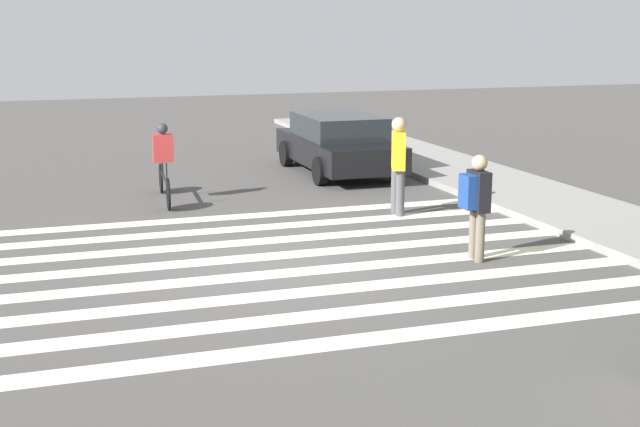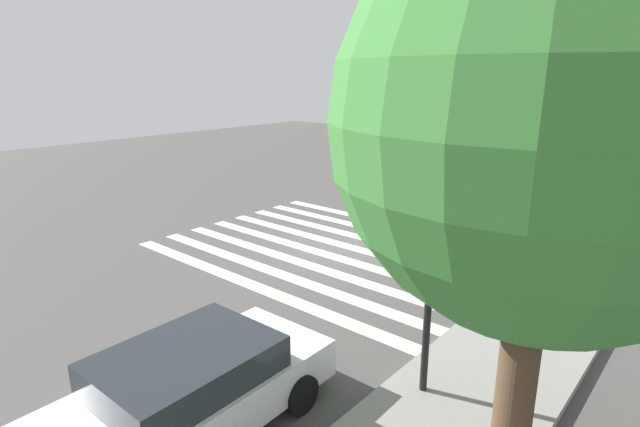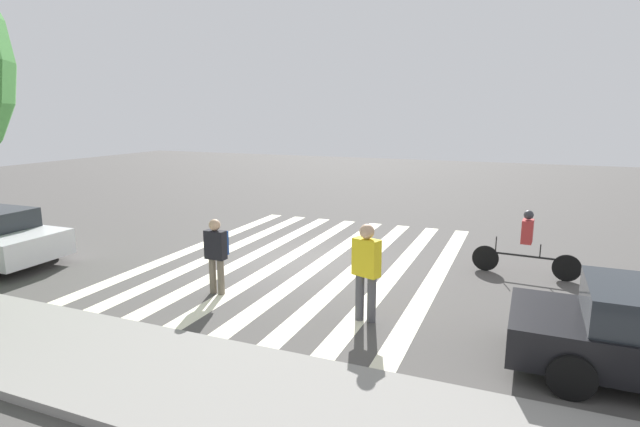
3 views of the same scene
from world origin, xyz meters
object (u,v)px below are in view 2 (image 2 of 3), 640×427
at_px(cyclist_near_curb, 404,188).
at_px(pedestrian_adult_blue_shirt, 407,247).
at_px(street_tree, 548,122).
at_px(car_parked_silver_sedan, 188,391).
at_px(pedestrian_adult_yellow_jacket, 471,217).
at_px(traffic_light, 428,194).
at_px(car_parked_dark_suv, 540,201).

bearing_deg(cyclist_near_curb, pedestrian_adult_blue_shirt, 36.05).
distance_m(street_tree, car_parked_silver_sedan, 6.05).
xyz_separation_m(street_tree, pedestrian_adult_blue_shirt, (-4.16, -4.21, -3.66)).
bearing_deg(pedestrian_adult_blue_shirt, pedestrian_adult_yellow_jacket, 178.18).
bearing_deg(street_tree, cyclist_near_curb, -141.97).
relative_size(traffic_light, pedestrian_adult_yellow_jacket, 2.67).
xyz_separation_m(pedestrian_adult_blue_shirt, pedestrian_adult_yellow_jacket, (-3.36, 0.18, 0.09)).
height_order(pedestrian_adult_blue_shirt, car_parked_silver_sedan, pedestrian_adult_blue_shirt).
relative_size(cyclist_near_curb, car_parked_dark_suv, 0.54).
bearing_deg(car_parked_dark_suv, pedestrian_adult_blue_shirt, -4.34).
relative_size(traffic_light, car_parked_dark_suv, 1.10).
relative_size(street_tree, pedestrian_adult_blue_shirt, 4.46).
bearing_deg(traffic_light, car_parked_dark_suv, -171.16).
relative_size(street_tree, car_parked_silver_sedan, 1.60).
bearing_deg(car_parked_silver_sedan, pedestrian_adult_yellow_jacket, -179.22).
bearing_deg(street_tree, traffic_light, -99.05).
distance_m(pedestrian_adult_yellow_jacket, car_parked_silver_sedan, 10.27).
distance_m(street_tree, pedestrian_adult_blue_shirt, 6.96).
relative_size(pedestrian_adult_blue_shirt, cyclist_near_curb, 0.67).
bearing_deg(pedestrian_adult_blue_shirt, traffic_light, 34.57).
bearing_deg(car_parked_dark_suv, traffic_light, 9.41).
relative_size(traffic_light, pedestrian_adult_blue_shirt, 3.02).
bearing_deg(pedestrian_adult_blue_shirt, car_parked_dark_suv, 176.38).
distance_m(traffic_light, cyclist_near_curb, 12.07).
xyz_separation_m(pedestrian_adult_yellow_jacket, car_parked_silver_sedan, (10.26, 0.31, -0.32)).
height_order(cyclist_near_curb, car_parked_dark_suv, cyclist_near_curb).
distance_m(street_tree, car_parked_dark_suv, 13.31).
bearing_deg(pedestrian_adult_yellow_jacket, cyclist_near_curb, 75.62).
bearing_deg(car_parked_dark_suv, car_parked_silver_sedan, -0.22).
distance_m(traffic_light, car_parked_silver_sedan, 4.55).
xyz_separation_m(pedestrian_adult_blue_shirt, cyclist_near_curb, (-6.06, -3.77, -0.09)).
bearing_deg(car_parked_dark_suv, cyclist_near_curb, -65.08).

